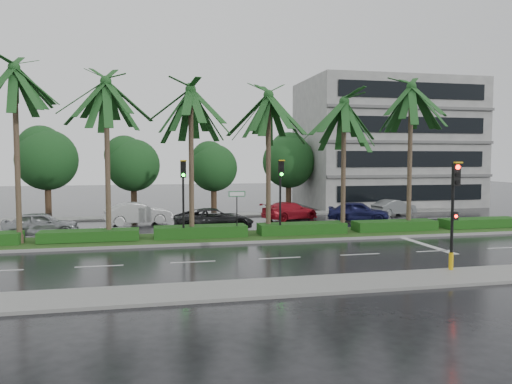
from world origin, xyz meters
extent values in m
plane|color=black|center=(0.00, 0.00, 0.00)|extent=(120.00, 120.00, 0.00)
cube|color=slate|center=(0.00, -10.20, 0.06)|extent=(40.00, 2.40, 0.12)
cube|color=slate|center=(0.00, 12.00, 0.06)|extent=(40.00, 2.00, 0.12)
cube|color=gray|center=(0.00, 1.00, 0.07)|extent=(36.00, 4.00, 0.14)
cube|color=#234818|center=(0.00, 1.00, 0.14)|extent=(35.60, 3.70, 0.02)
cube|color=#1E4112|center=(-9.00, 1.00, 0.45)|extent=(5.20, 1.40, 0.60)
cube|color=#1E4112|center=(-3.00, 1.00, 0.45)|extent=(5.20, 1.40, 0.60)
cube|color=#1E4112|center=(3.00, 1.00, 0.45)|extent=(5.20, 1.40, 0.60)
cube|color=#1E4112|center=(9.00, 1.00, 0.45)|extent=(5.20, 1.40, 0.60)
cube|color=#1E4112|center=(15.00, 1.00, 0.45)|extent=(5.20, 1.40, 0.60)
cube|color=silver|center=(-12.00, 7.00, 0.01)|extent=(2.00, 0.12, 0.01)
cube|color=silver|center=(-8.00, -5.00, 0.01)|extent=(2.00, 0.12, 0.01)
cube|color=silver|center=(-8.00, 7.00, 0.01)|extent=(2.00, 0.12, 0.01)
cube|color=silver|center=(-4.00, -5.00, 0.01)|extent=(2.00, 0.12, 0.01)
cube|color=silver|center=(-4.00, 7.00, 0.01)|extent=(2.00, 0.12, 0.01)
cube|color=silver|center=(0.00, -5.00, 0.01)|extent=(2.00, 0.12, 0.01)
cube|color=silver|center=(0.00, 7.00, 0.01)|extent=(2.00, 0.12, 0.01)
cube|color=silver|center=(4.00, -5.00, 0.01)|extent=(2.00, 0.12, 0.01)
cube|color=silver|center=(4.00, 7.00, 0.01)|extent=(2.00, 0.12, 0.01)
cube|color=silver|center=(8.00, -5.00, 0.01)|extent=(2.00, 0.12, 0.01)
cube|color=silver|center=(8.00, 7.00, 0.01)|extent=(2.00, 0.12, 0.01)
cube|color=silver|center=(12.00, -5.00, 0.01)|extent=(2.00, 0.12, 0.01)
cube|color=silver|center=(12.00, 7.00, 0.01)|extent=(2.00, 0.12, 0.01)
cube|color=silver|center=(16.00, 7.00, 0.01)|extent=(2.00, 0.12, 0.01)
cube|color=silver|center=(8.50, -3.00, 0.01)|extent=(0.40, 6.00, 0.01)
cylinder|color=#463328|center=(-12.50, 1.00, 4.71)|extent=(0.28, 0.28, 9.12)
cylinder|color=#463328|center=(-12.50, 1.00, 0.37)|extent=(0.40, 0.40, 0.44)
cylinder|color=#463328|center=(-8.00, 1.10, 4.43)|extent=(0.28, 0.28, 8.56)
cylinder|color=#463328|center=(-8.00, 1.10, 0.37)|extent=(0.40, 0.40, 0.44)
cylinder|color=#463328|center=(-3.50, 0.90, 4.27)|extent=(0.28, 0.28, 8.23)
cylinder|color=#463328|center=(-3.50, 0.90, 0.37)|extent=(0.40, 0.40, 0.44)
cylinder|color=#463328|center=(1.00, 1.20, 4.20)|extent=(0.28, 0.28, 8.09)
cylinder|color=#463328|center=(1.00, 1.20, 0.37)|extent=(0.40, 0.40, 0.44)
cylinder|color=#463328|center=(5.50, 0.80, 4.04)|extent=(0.28, 0.28, 7.78)
cylinder|color=#463328|center=(5.50, 0.80, 0.37)|extent=(0.40, 0.40, 0.44)
cylinder|color=#463328|center=(10.00, 1.10, 4.57)|extent=(0.28, 0.28, 8.84)
cylinder|color=#463328|center=(10.00, 1.10, 0.37)|extent=(0.40, 0.40, 0.44)
cylinder|color=black|center=(6.00, -9.30, 1.82)|extent=(0.12, 0.12, 3.40)
cube|color=black|center=(6.00, -9.48, 3.97)|extent=(0.30, 0.18, 0.90)
cube|color=gold|center=(6.00, -9.60, 4.45)|extent=(0.34, 0.12, 0.06)
cylinder|color=#FF0C05|center=(6.00, -9.58, 4.27)|extent=(0.18, 0.04, 0.18)
cylinder|color=black|center=(6.00, -9.58, 3.97)|extent=(0.18, 0.04, 0.18)
cylinder|color=black|center=(6.00, -9.58, 3.67)|extent=(0.18, 0.04, 0.18)
cylinder|color=gold|center=(6.00, -9.30, 0.47)|extent=(0.18, 0.18, 0.70)
cube|color=black|center=(6.00, -9.46, 2.32)|extent=(0.22, 0.16, 0.32)
cylinder|color=#FF0C05|center=(6.00, -9.55, 2.32)|extent=(0.12, 0.03, 0.12)
cylinder|color=black|center=(-4.00, 0.40, 1.85)|extent=(0.12, 0.12, 3.40)
cube|color=black|center=(-4.00, 0.22, 4.00)|extent=(0.30, 0.18, 0.90)
cube|color=gold|center=(-4.00, 0.10, 4.48)|extent=(0.34, 0.12, 0.06)
cylinder|color=black|center=(-4.00, 0.12, 4.30)|extent=(0.18, 0.04, 0.18)
cylinder|color=black|center=(-4.00, 0.12, 4.00)|extent=(0.18, 0.04, 0.18)
cylinder|color=#0CE519|center=(-4.00, 0.12, 3.70)|extent=(0.18, 0.04, 0.18)
cylinder|color=black|center=(1.50, 0.40, 1.85)|extent=(0.12, 0.12, 3.40)
cube|color=black|center=(1.50, 0.22, 4.00)|extent=(0.30, 0.18, 0.90)
cube|color=gold|center=(1.50, 0.10, 4.48)|extent=(0.34, 0.12, 0.06)
cylinder|color=black|center=(1.50, 0.12, 4.30)|extent=(0.18, 0.04, 0.18)
cylinder|color=black|center=(1.50, 0.12, 4.00)|extent=(0.18, 0.04, 0.18)
cylinder|color=#0CE519|center=(1.50, 0.12, 3.70)|extent=(0.18, 0.04, 0.18)
cylinder|color=black|center=(-1.00, 0.50, 1.45)|extent=(0.06, 0.06, 2.60)
cube|color=#0C5926|center=(-1.00, 0.47, 2.60)|extent=(0.95, 0.04, 0.30)
cube|color=white|center=(-1.00, 0.45, 2.60)|extent=(0.85, 0.01, 0.22)
cylinder|color=#3B291B|center=(-14.00, 17.50, 1.23)|extent=(0.52, 0.52, 2.47)
sphere|color=#163B16|center=(-14.00, 17.50, 4.44)|extent=(5.07, 5.07, 5.07)
sphere|color=#163B16|center=(-14.00, 17.80, 5.42)|extent=(3.80, 3.80, 3.80)
cylinder|color=#3B291B|center=(-7.00, 17.50, 1.10)|extent=(0.52, 0.52, 2.21)
sphere|color=#163B16|center=(-7.00, 17.50, 3.97)|extent=(4.54, 4.54, 4.54)
sphere|color=#163B16|center=(-7.00, 17.80, 4.85)|extent=(3.40, 3.40, 3.40)
cylinder|color=#3B291B|center=(0.00, 17.50, 1.03)|extent=(0.52, 0.52, 2.06)
sphere|color=#163B16|center=(0.00, 17.50, 3.71)|extent=(4.24, 4.24, 4.24)
sphere|color=#163B16|center=(0.00, 17.80, 4.54)|extent=(3.18, 3.18, 3.18)
cylinder|color=#3B291B|center=(7.00, 17.50, 1.18)|extent=(0.52, 0.52, 2.36)
sphere|color=#163B16|center=(7.00, 17.50, 4.24)|extent=(4.85, 4.85, 4.85)
sphere|color=#163B16|center=(7.00, 17.80, 5.18)|extent=(3.63, 3.63, 3.63)
cylinder|color=#3B291B|center=(14.00, 17.50, 1.30)|extent=(0.52, 0.52, 2.60)
sphere|color=#163B16|center=(14.00, 17.50, 4.69)|extent=(5.35, 5.35, 5.35)
sphere|color=#163B16|center=(14.00, 17.80, 5.73)|extent=(4.02, 4.02, 4.02)
cube|color=slate|center=(17.00, 18.00, 6.00)|extent=(16.00, 10.00, 12.00)
imported|color=#9B9EA2|center=(-12.10, 4.34, 0.72)|extent=(2.19, 4.40, 1.44)
imported|color=#B6B6B6|center=(-6.52, 8.31, 0.76)|extent=(2.48, 4.82, 1.52)
imported|color=black|center=(-1.76, 4.45, 0.71)|extent=(2.68, 5.22, 1.41)
imported|color=#A6121F|center=(4.50, 8.57, 0.66)|extent=(3.51, 4.92, 1.32)
imported|color=#191B4C|center=(9.00, 6.38, 0.74)|extent=(3.41, 4.68, 1.48)
imported|color=#5A5D5F|center=(13.50, 9.55, 0.63)|extent=(2.38, 4.04, 1.26)
camera|label=1|loc=(-6.02, -26.99, 4.66)|focal=35.00mm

